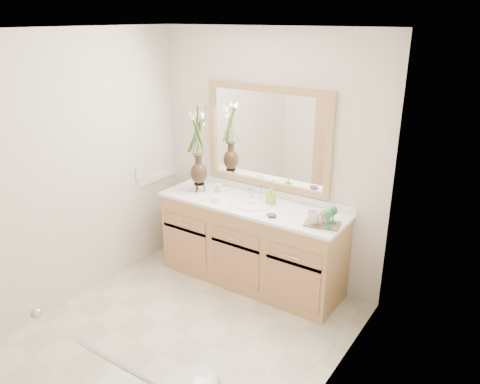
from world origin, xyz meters
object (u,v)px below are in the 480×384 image
Objects in this scene: tumbler at (219,188)px; tray at (322,224)px; soap_bottle at (271,197)px; flower_vase at (198,139)px.

tray is (1.19, -0.15, -0.03)m from tumbler.
tray is at bearing -7.32° from tumbler.
soap_bottle reaches higher than tray.
tumbler is (0.17, 0.10, -0.50)m from flower_vase.
flower_vase is at bearing -160.44° from soap_bottle.
flower_vase is 9.75× the size of tumbler.
tray is at bearing -2.16° from flower_vase.
soap_bottle reaches higher than tumbler.
soap_bottle is at bearing 0.89° from tumbler.
tumbler is 1.20m from tray.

